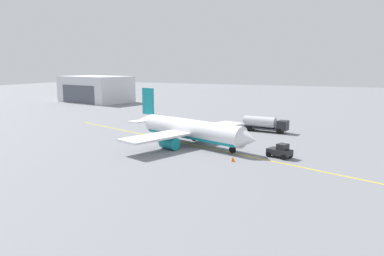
% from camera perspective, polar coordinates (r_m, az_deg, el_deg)
% --- Properties ---
extents(ground_plane, '(400.00, 400.00, 0.00)m').
position_cam_1_polar(ground_plane, '(66.09, 0.00, -2.56)').
color(ground_plane, slate).
extents(airplane, '(27.78, 27.02, 9.50)m').
position_cam_1_polar(airplane, '(65.94, -0.31, -0.32)').
color(airplane, white).
rests_on(airplane, ground).
extents(fuel_tanker, '(10.45, 3.83, 3.15)m').
position_cam_1_polar(fuel_tanker, '(80.19, 11.02, 0.68)').
color(fuel_tanker, '#2D2D33').
rests_on(fuel_tanker, ground).
extents(pushback_tug, '(4.08, 3.37, 2.20)m').
position_cam_1_polar(pushback_tug, '(58.37, 13.35, -3.46)').
color(pushback_tug, '#232328').
rests_on(pushback_tug, ground).
extents(refueling_worker, '(0.60, 0.63, 1.71)m').
position_cam_1_polar(refueling_worker, '(80.59, 6.21, 0.19)').
color(refueling_worker, navy).
rests_on(refueling_worker, ground).
extents(safety_cone_nose, '(0.63, 0.63, 0.70)m').
position_cam_1_polar(safety_cone_nose, '(55.08, 6.26, -4.74)').
color(safety_cone_nose, '#F2590F').
rests_on(safety_cone_nose, ground).
extents(distant_hangar, '(28.83, 21.64, 9.76)m').
position_cam_1_polar(distant_hangar, '(147.36, -14.51, 5.80)').
color(distant_hangar, silver).
rests_on(distant_hangar, ground).
extents(taxi_line_marking, '(69.75, 26.43, 0.01)m').
position_cam_1_polar(taxi_line_marking, '(66.09, 0.00, -2.56)').
color(taxi_line_marking, yellow).
rests_on(taxi_line_marking, ground).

